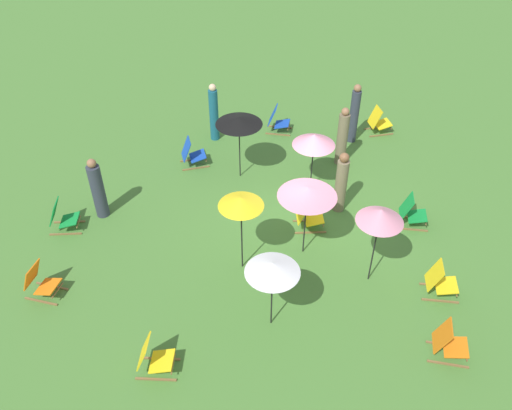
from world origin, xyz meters
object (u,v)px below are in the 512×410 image
(umbrella_0, at_px, (241,202))
(person_0, at_px, (214,113))
(deckchair_1, at_px, (62,217))
(person_1, at_px, (98,190))
(umbrella_1, at_px, (239,121))
(deckchair_4, at_px, (411,212))
(person_4, at_px, (341,183))
(deckchair_0, at_px, (308,216))
(deckchair_7, at_px, (440,282))
(umbrella_4, at_px, (314,140))
(person_2, at_px, (354,114))
(deckchair_9, at_px, (153,358))
(deckchair_6, at_px, (277,121))
(person_3, at_px, (342,137))
(umbrella_5, at_px, (307,192))
(deckchair_5, at_px, (448,343))
(umbrella_3, at_px, (273,268))
(deckchair_8, at_px, (192,154))
(umbrella_2, at_px, (380,216))
(deckchair_3, at_px, (379,122))
(deckchair_2, at_px, (40,282))

(umbrella_0, xyz_separation_m, person_0, (5.35, 0.85, -1.00))
(deckchair_1, bearing_deg, person_1, -59.47)
(person_1, bearing_deg, umbrella_1, 98.65)
(deckchair_4, relative_size, person_4, 0.50)
(deckchair_0, relative_size, deckchair_7, 1.00)
(umbrella_4, xyz_separation_m, person_2, (2.32, -1.44, -0.62))
(deckchair_9, xyz_separation_m, umbrella_0, (2.63, -1.61, 1.49))
(deckchair_6, distance_m, person_4, 4.03)
(umbrella_1, xyz_separation_m, person_2, (1.74, -3.31, -0.84))
(person_3, bearing_deg, umbrella_5, 46.51)
(deckchair_7, xyz_separation_m, person_0, (6.22, 4.97, 0.49))
(deckchair_5, relative_size, umbrella_3, 0.50)
(deckchair_8, height_order, umbrella_1, umbrella_1)
(deckchair_8, relative_size, umbrella_1, 0.46)
(umbrella_5, relative_size, person_3, 1.08)
(deckchair_0, bearing_deg, umbrella_2, -147.31)
(deckchair_7, relative_size, deckchair_9, 1.00)
(deckchair_3, xyz_separation_m, umbrella_0, (-5.63, 4.11, 1.49))
(deckchair_1, bearing_deg, umbrella_5, -100.94)
(deckchair_3, bearing_deg, umbrella_2, 156.22)
(umbrella_1, bearing_deg, deckchair_7, -135.65)
(deckchair_4, relative_size, person_2, 0.46)
(person_0, bearing_deg, person_2, -106.06)
(umbrella_4, height_order, person_4, person_4)
(umbrella_3, bearing_deg, person_1, 49.93)
(deckchair_5, distance_m, umbrella_3, 3.58)
(deckchair_7, bearing_deg, deckchair_8, 56.90)
(umbrella_0, xyz_separation_m, umbrella_5, (0.46, -1.40, -0.11))
(deckchair_2, distance_m, person_3, 8.44)
(deckchair_6, relative_size, umbrella_5, 0.45)
(deckchair_2, distance_m, umbrella_4, 7.09)
(deckchair_4, distance_m, person_0, 6.35)
(umbrella_0, xyz_separation_m, person_3, (4.04, -2.73, -1.03))
(deckchair_4, xyz_separation_m, umbrella_5, (-0.91, 2.68, 1.38))
(umbrella_2, bearing_deg, umbrella_4, 16.37)
(deckchair_7, relative_size, person_4, 0.50)
(deckchair_9, distance_m, umbrella_3, 2.71)
(deckchair_1, xyz_separation_m, umbrella_5, (-0.87, -5.70, 1.38))
(deckchair_3, distance_m, deckchair_5, 8.02)
(deckchair_3, bearing_deg, deckchair_7, 168.98)
(deckchair_1, xyz_separation_m, deckchair_6, (4.42, -5.34, 0.00))
(deckchair_1, distance_m, deckchair_4, 8.38)
(person_0, bearing_deg, deckchair_4, -142.64)
(umbrella_0, bearing_deg, deckchair_6, -10.27)
(person_0, xyz_separation_m, person_1, (-3.50, 2.64, -0.08))
(deckchair_2, xyz_separation_m, person_4, (2.73, -6.62, 0.44))
(umbrella_5, bearing_deg, deckchair_8, 38.65)
(umbrella_2, relative_size, person_1, 1.19)
(person_2, bearing_deg, person_3, -64.25)
(person_0, bearing_deg, person_3, -123.85)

